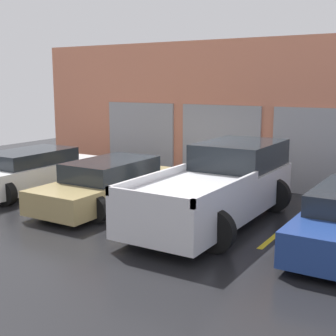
% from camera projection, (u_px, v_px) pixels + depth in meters
% --- Properties ---
extents(ground_plane, '(28.00, 28.00, 0.00)m').
position_uv_depth(ground_plane, '(179.00, 204.00, 12.82)').
color(ground_plane, black).
extents(shophouse_building, '(15.19, 0.68, 4.62)m').
position_uv_depth(shophouse_building, '(230.00, 114.00, 15.16)').
color(shophouse_building, '#D17A5B').
rests_on(shophouse_building, ground).
extents(pickup_truck, '(2.60, 5.55, 1.78)m').
position_uv_depth(pickup_truck, '(220.00, 186.00, 11.22)').
color(pickup_truck, silver).
rests_on(pickup_truck, ground).
extents(sedan_white, '(2.21, 4.74, 1.25)m').
position_uv_depth(sedan_white, '(29.00, 172.00, 14.25)').
color(sedan_white, white).
rests_on(sedan_white, ground).
extents(van_right, '(2.19, 4.63, 1.23)m').
position_uv_depth(van_right, '(110.00, 184.00, 12.64)').
color(van_right, '#9E8956').
rests_on(van_right, ground).
extents(parking_stripe_left, '(0.12, 2.20, 0.01)m').
position_uv_depth(parking_stripe_left, '(67.00, 197.00, 13.53)').
color(parking_stripe_left, gold).
rests_on(parking_stripe_left, ground).
extents(parking_stripe_centre, '(0.12, 2.20, 0.01)m').
position_uv_depth(parking_stripe_centre, '(158.00, 213.00, 11.91)').
color(parking_stripe_centre, gold).
rests_on(parking_stripe_centre, ground).
extents(parking_stripe_right, '(0.12, 2.20, 0.01)m').
position_uv_depth(parking_stripe_right, '(277.00, 234.00, 10.29)').
color(parking_stripe_right, gold).
rests_on(parking_stripe_right, ground).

